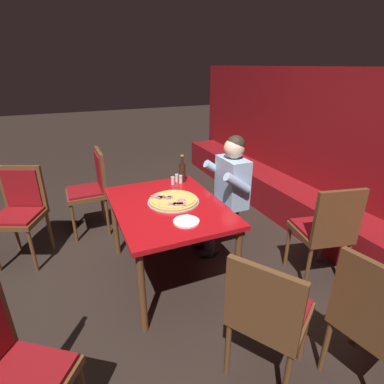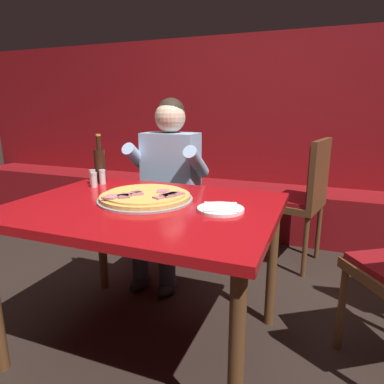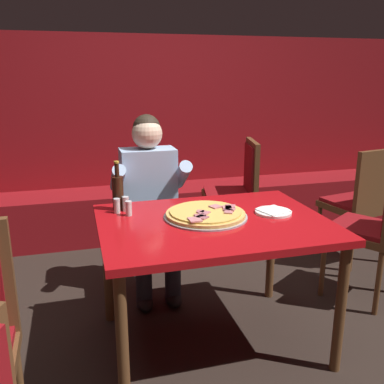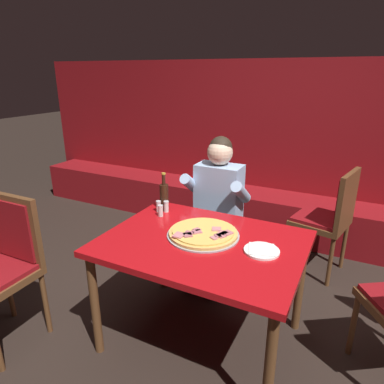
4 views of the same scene
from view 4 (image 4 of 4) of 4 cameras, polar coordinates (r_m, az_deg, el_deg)
ground_plane at (r=2.61m, az=1.60°, el=-23.13°), size 24.00×24.00×0.00m
booth_wall_panel at (r=4.09m, az=15.04°, el=7.29°), size 6.80×0.16×1.90m
booth_bench at (r=4.00m, az=13.14°, el=-3.65°), size 6.46×0.48×0.46m
main_dining_table at (r=2.21m, az=1.77°, el=-9.98°), size 1.24×0.94×0.77m
pizza at (r=2.22m, az=1.88°, el=-6.85°), size 0.47×0.47×0.05m
plate_white_paper at (r=2.08m, az=11.54°, el=-9.54°), size 0.21×0.21×0.02m
beer_bottle at (r=2.60m, az=-4.67°, el=-0.65°), size 0.07×0.07×0.29m
shaker_red_pepper_flakes at (r=2.59m, az=-5.59°, el=-2.48°), size 0.04×0.04×0.09m
shaker_parmesan at (r=2.58m, az=-4.31°, el=-2.50°), size 0.04×0.04×0.09m
shaker_oregano at (r=2.51m, az=-5.26°, el=-3.21°), size 0.04×0.04×0.09m
diner_seated_blue_shirt at (r=2.87m, az=3.80°, el=-2.32°), size 0.53×0.53×1.27m
dining_chair_near_right at (r=3.24m, az=22.02°, el=-3.49°), size 0.52×0.52×0.99m
dining_chair_far_right at (r=2.61m, az=-28.89°, el=-9.82°), size 0.45×0.45×1.01m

